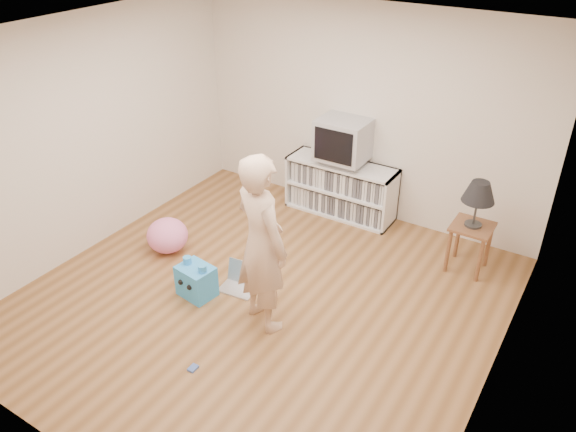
% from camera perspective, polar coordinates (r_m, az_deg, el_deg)
% --- Properties ---
extents(ground, '(4.50, 4.50, 0.00)m').
position_cam_1_polar(ground, '(5.81, -2.73, -8.42)').
color(ground, brown).
rests_on(ground, ground).
extents(walls, '(4.52, 4.52, 2.60)m').
position_cam_1_polar(walls, '(5.10, -3.08, 3.07)').
color(walls, silver).
rests_on(walls, ground).
extents(ceiling, '(4.50, 4.50, 0.01)m').
position_cam_1_polar(ceiling, '(4.66, -3.53, 17.46)').
color(ceiling, white).
rests_on(ceiling, walls).
extents(media_unit, '(1.40, 0.45, 0.70)m').
position_cam_1_polar(media_unit, '(7.17, 5.45, 2.86)').
color(media_unit, white).
rests_on(media_unit, ground).
extents(dvd_deck, '(0.45, 0.35, 0.07)m').
position_cam_1_polar(dvd_deck, '(6.99, 5.54, 5.62)').
color(dvd_deck, gray).
rests_on(dvd_deck, media_unit).
extents(crt_tv, '(0.60, 0.53, 0.50)m').
position_cam_1_polar(crt_tv, '(6.87, 5.65, 7.77)').
color(crt_tv, '#A7A7AC').
rests_on(crt_tv, dvd_deck).
extents(side_table, '(0.42, 0.42, 0.55)m').
position_cam_1_polar(side_table, '(6.32, 18.07, -1.96)').
color(side_table, brown).
rests_on(side_table, ground).
extents(table_lamp, '(0.34, 0.34, 0.52)m').
position_cam_1_polar(table_lamp, '(6.07, 18.84, 2.25)').
color(table_lamp, '#333333').
rests_on(table_lamp, side_table).
extents(person, '(0.75, 0.63, 1.76)m').
position_cam_1_polar(person, '(5.04, -2.72, -2.84)').
color(person, beige).
rests_on(person, ground).
extents(laptop, '(0.40, 0.34, 0.26)m').
position_cam_1_polar(laptop, '(5.95, -4.80, -6.57)').
color(laptop, silver).
rests_on(laptop, ground).
extents(playing_cards, '(0.07, 0.09, 0.02)m').
position_cam_1_polar(playing_cards, '(5.14, -9.63, -14.99)').
color(playing_cards, '#4868C1').
rests_on(playing_cards, ground).
extents(plush_blue, '(0.39, 0.35, 0.41)m').
position_cam_1_polar(plush_blue, '(5.83, -9.31, -6.49)').
color(plush_blue, '#319DFA').
rests_on(plush_blue, ground).
extents(plush_pink, '(0.54, 0.54, 0.40)m').
position_cam_1_polar(plush_pink, '(6.58, -12.15, -1.95)').
color(plush_pink, pink).
rests_on(plush_pink, ground).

